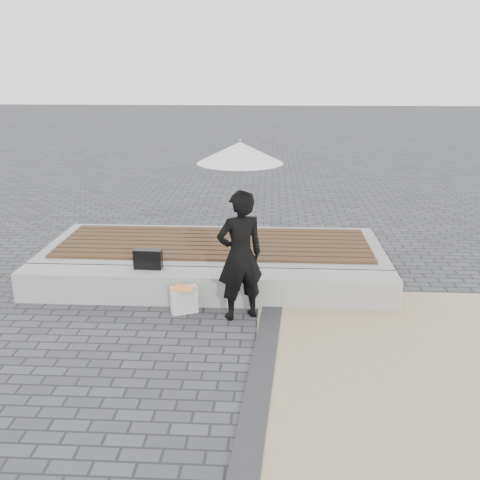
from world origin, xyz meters
name	(u,v)px	position (x,y,z in m)	size (l,w,h in m)	color
ground	(188,362)	(0.00, 0.00, 0.00)	(80.00, 80.00, 0.00)	#454549
edging_band	(259,389)	(0.75, -0.50, 0.02)	(0.25, 5.20, 0.04)	#313134
seating_ledge	(206,287)	(0.00, 1.60, 0.20)	(5.00, 0.45, 0.40)	#ABAAA5
timber_platform	(215,257)	(0.00, 2.80, 0.20)	(5.00, 2.00, 0.40)	gray
timber_decking	(215,243)	(0.00, 2.80, 0.42)	(4.60, 1.60, 0.04)	#4F2D1F
woman	(240,256)	(0.48, 1.13, 0.80)	(0.59, 0.38, 1.61)	black
parasol	(240,153)	(0.48, 1.13, 2.04)	(0.99, 0.99, 1.26)	#A4A5A9
handbag	(148,259)	(-0.77, 1.70, 0.53)	(0.37, 0.13, 0.26)	black
canvas_tote	(184,300)	(-0.23, 1.22, 0.17)	(0.33, 0.14, 0.35)	silver
magazine	(183,288)	(-0.23, 1.17, 0.35)	(0.27, 0.20, 0.01)	#F7363F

